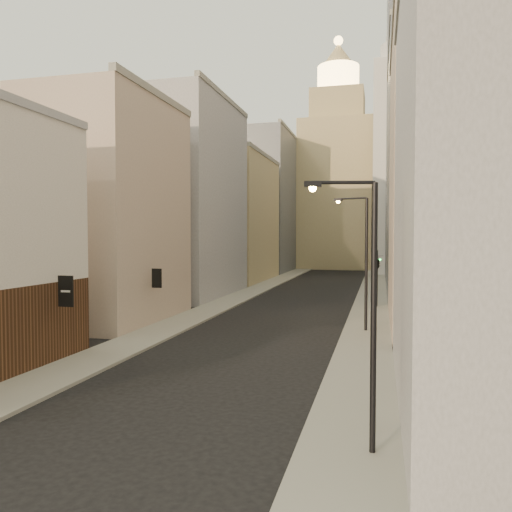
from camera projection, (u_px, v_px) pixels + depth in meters
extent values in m
cube|color=gray|center=(269.00, 284.00, 63.56)|extent=(3.00, 140.00, 0.15)
cube|color=gray|center=(373.00, 287.00, 60.40)|extent=(3.00, 140.00, 0.15)
cube|color=black|center=(66.00, 291.00, 23.87)|extent=(0.80, 0.08, 1.50)
cube|color=black|center=(157.00, 278.00, 33.58)|extent=(0.70, 0.08, 1.30)
cube|color=#C0A895|center=(109.00, 212.00, 36.47)|extent=(8.00, 12.00, 16.00)
cube|color=gray|center=(190.00, 200.00, 51.90)|extent=(8.00, 16.00, 20.00)
cube|color=tan|center=(238.00, 220.00, 69.40)|extent=(8.00, 18.00, 17.00)
cube|color=gray|center=(269.00, 204.00, 88.65)|extent=(8.00, 20.00, 24.00)
cube|color=#C0A895|center=(451.00, 182.00, 34.44)|extent=(8.00, 16.00, 20.00)
cube|color=gray|center=(426.00, 173.00, 53.70)|extent=(8.00, 20.00, 26.00)
cube|color=gray|center=(451.00, 118.00, 78.90)|extent=(20.00, 22.00, 50.00)
cube|color=tan|center=(337.00, 196.00, 97.53)|extent=(14.00, 14.00, 28.00)
cube|color=tan|center=(338.00, 109.00, 96.84)|extent=(10.00, 10.00, 6.00)
cylinder|color=#FFCC72|center=(338.00, 80.00, 96.62)|extent=(8.00, 8.00, 5.00)
cone|color=tan|center=(338.00, 56.00, 96.44)|extent=(7.00, 7.00, 5.00)
sphere|color=#FFCC72|center=(338.00, 41.00, 96.32)|extent=(1.80, 1.80, 1.80)
cube|color=silver|center=(398.00, 170.00, 81.17)|extent=(8.00, 8.00, 34.00)
cylinder|color=silver|center=(400.00, 55.00, 80.42)|extent=(6.00, 6.00, 3.00)
sphere|color=gray|center=(400.00, 39.00, 80.32)|extent=(4.40, 4.40, 4.40)
cylinder|color=black|center=(400.00, 23.00, 80.22)|extent=(0.60, 0.60, 2.00)
cylinder|color=black|center=(374.00, 321.00, 13.91)|extent=(0.17, 0.17, 7.72)
cylinder|color=black|center=(344.00, 182.00, 13.77)|extent=(1.69, 0.50, 0.10)
cube|color=black|center=(313.00, 184.00, 13.78)|extent=(0.50, 0.29, 0.15)
sphere|color=yellow|center=(313.00, 188.00, 13.78)|extent=(0.21, 0.21, 0.21)
cylinder|color=black|center=(366.00, 265.00, 32.08)|extent=(0.19, 0.19, 8.69)
cylinder|color=black|center=(352.00, 198.00, 32.38)|extent=(1.89, 0.62, 0.12)
cube|color=black|center=(338.00, 200.00, 32.86)|extent=(0.57, 0.35, 0.17)
sphere|color=yellow|center=(338.00, 202.00, 32.86)|extent=(0.23, 0.23, 0.23)
cylinder|color=black|center=(377.00, 279.00, 43.24)|extent=(0.16, 0.16, 5.00)
imported|color=black|center=(377.00, 260.00, 43.18)|extent=(0.87, 0.87, 1.56)
sphere|color=#19E533|center=(380.00, 260.00, 43.12)|extent=(0.16, 0.16, 0.16)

